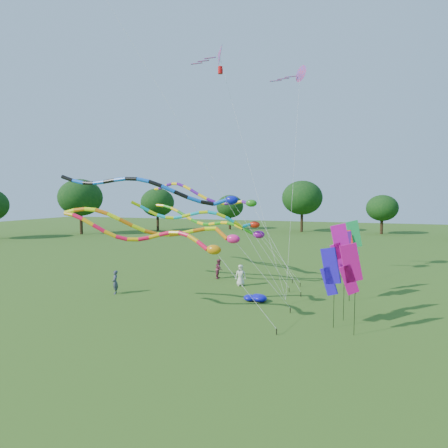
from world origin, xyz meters
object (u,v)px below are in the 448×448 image
(tube_kite_red, at_px, (158,237))
(person_c, at_px, (219,269))
(person_a, at_px, (241,275))
(tube_kite_orange, at_px, (171,228))
(person_b, at_px, (115,282))
(blue_nylon_heap, at_px, (252,297))

(tube_kite_red, xyz_separation_m, person_c, (-0.45, 10.71, -3.69))
(person_a, bearing_deg, person_c, 129.26)
(person_a, relative_size, person_c, 1.01)
(tube_kite_red, height_order, person_a, tube_kite_red)
(person_c, bearing_deg, tube_kite_orange, 173.55)
(person_b, bearing_deg, tube_kite_red, 20.68)
(blue_nylon_heap, height_order, person_c, person_c)
(blue_nylon_heap, distance_m, person_a, 3.87)
(person_b, distance_m, person_c, 8.48)
(person_a, height_order, person_c, person_a)
(person_b, xyz_separation_m, person_c, (5.06, 6.80, -0.02))
(blue_nylon_heap, bearing_deg, person_a, 117.50)
(tube_kite_orange, bearing_deg, person_b, 146.20)
(person_a, relative_size, person_b, 0.99)
(tube_kite_red, relative_size, person_b, 7.25)
(person_b, bearing_deg, tube_kite_orange, 35.81)
(tube_kite_red, relative_size, tube_kite_orange, 0.93)
(person_c, bearing_deg, person_a, -136.01)
(person_a, bearing_deg, blue_nylon_heap, -74.84)
(person_b, bearing_deg, blue_nylon_heap, 65.54)
(blue_nylon_heap, relative_size, person_b, 0.78)
(tube_kite_orange, height_order, person_c, tube_kite_orange)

